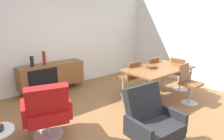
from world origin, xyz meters
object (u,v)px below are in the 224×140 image
vase_cobalt (44,58)px  vase_sculptural_dark (32,62)px  sideboard (52,75)px  dining_table (158,70)px  armchair_black_shell (152,122)px  dining_chair_front_right (188,82)px  dining_chair_far_end (180,73)px  dining_chair_back_right (149,72)px  wooden_bowl_on_table (151,67)px  lounge_chair_red (47,110)px  dining_chair_back_left (130,77)px

vase_cobalt → vase_sculptural_dark: bearing=180.0°
sideboard → dining_table: bearing=-50.5°
vase_sculptural_dark → armchair_black_shell: vase_sculptural_dark is taller
vase_cobalt → armchair_black_shell: 3.20m
vase_cobalt → dining_chair_front_right: 3.39m
armchair_black_shell → dining_table: bearing=35.6°
dining_chair_far_end → armchair_black_shell: 2.74m
sideboard → armchair_black_shell: (0.06, -3.16, 0.03)m
dining_table → dining_chair_back_right: bearing=57.9°
vase_cobalt → dining_chair_far_end: vase_cobalt is taller
dining_table → wooden_bowl_on_table: size_ratio=6.15×
vase_cobalt → dining_chair_front_right: size_ratio=0.39×
lounge_chair_red → dining_chair_back_left: bearing=11.0°
dining_chair_front_right → sideboard: bearing=127.9°
lounge_chair_red → vase_cobalt: bearing=68.1°
dining_chair_back_right → dining_table: bearing=-122.1°
vase_cobalt → wooden_bowl_on_table: bearing=-48.6°
wooden_bowl_on_table → dining_chair_back_left: dining_chair_back_left is taller
sideboard → lounge_chair_red: size_ratio=1.69×
sideboard → vase_cobalt: bearing=179.3°
wooden_bowl_on_table → dining_chair_back_left: (-0.22, 0.45, -0.30)m
sideboard → vase_sculptural_dark: 0.60m
dining_table → dining_chair_back_left: 0.70m
dining_chair_back_left → wooden_bowl_on_table: bearing=-64.4°
dining_table → dining_chair_front_right: (0.35, -0.56, -0.23)m
dining_chair_far_end → armchair_black_shell: (-2.49, -1.14, -0.00)m
dining_chair_back_left → sideboard: bearing=132.0°
sideboard → vase_sculptural_dark: (-0.45, 0.00, 0.40)m
sideboard → dining_chair_front_right: size_ratio=1.87×
dining_chair_far_end → armchair_black_shell: armchair_black_shell is taller
dining_chair_back_right → armchair_black_shell: bearing=-138.9°
dining_chair_far_end → lounge_chair_red: size_ratio=0.90×
sideboard → dining_chair_back_left: 1.96m
dining_chair_front_right → armchair_black_shell: armchair_black_shell is taller
sideboard → vase_cobalt: (-0.15, 0.00, 0.45)m
sideboard → dining_chair_front_right: bearing=-52.1°
sideboard → dining_table: dining_table is taller
dining_chair_back_right → dining_chair_far_end: size_ratio=1.00×
vase_sculptural_dark → lounge_chair_red: 1.98m
vase_cobalt → lounge_chair_red: vase_cobalt is taller
armchair_black_shell → lounge_chair_red: bearing=127.4°
dining_chair_front_right → dining_chair_far_end: size_ratio=1.00×
lounge_chair_red → dining_chair_back_right: bearing=8.4°
dining_table → wooden_bowl_on_table: (-0.13, 0.11, 0.07)m
vase_cobalt → wooden_bowl_on_table: size_ratio=1.28×
wooden_bowl_on_table → dining_chair_front_right: 0.87m
dining_chair_back_right → dining_chair_front_right: (-0.00, -1.12, 0.00)m
vase_cobalt → dining_table: vase_cobalt is taller
lounge_chair_red → armchair_black_shell: size_ratio=1.00×
sideboard → wooden_bowl_on_table: bearing=-51.3°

